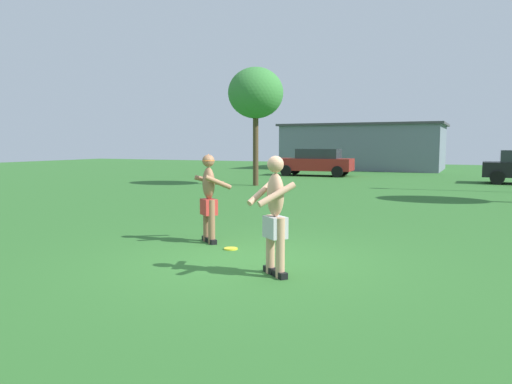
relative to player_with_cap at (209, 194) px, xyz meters
name	(u,v)px	position (x,y,z in m)	size (l,w,h in m)	color
ground_plane	(249,262)	(1.34, -1.06, -0.92)	(80.00, 80.00, 0.00)	#2D6628
player_with_cap	(209,194)	(0.00, 0.00, 0.00)	(0.77, 0.76, 1.69)	black
player_in_gray	(275,213)	(2.03, -1.62, -0.02)	(0.71, 0.78, 1.71)	black
frisbee	(231,249)	(0.66, -0.37, -0.91)	(0.25, 0.25, 0.03)	yellow
car_red_mid_lot	(316,162)	(-4.03, 19.24, -0.10)	(4.40, 2.23, 1.58)	maroon
outbuilding_behind_lot	(364,147)	(-3.16, 28.06, 0.73)	(11.44, 6.74, 3.30)	slate
tree_behind_players	(256,94)	(-4.49, 11.79, 3.16)	(2.46, 2.46, 5.25)	#4C3823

